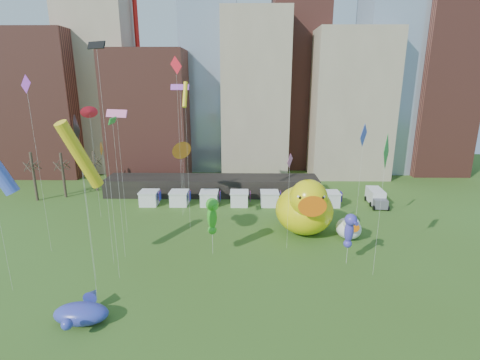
{
  "coord_description": "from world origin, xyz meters",
  "views": [
    {
      "loc": [
        1.87,
        -20.77,
        20.1
      ],
      "look_at": [
        1.48,
        8.45,
        12.0
      ],
      "focal_mm": 27.0,
      "sensor_mm": 36.0,
      "label": 1
    }
  ],
  "objects_px": {
    "seahorse_green": "(212,213)",
    "seahorse_purple": "(349,228)",
    "whale_inflatable": "(82,312)",
    "box_truck": "(376,197)",
    "small_duck": "(349,228)",
    "big_duck": "(305,207)"
  },
  "relations": [
    {
      "from": "big_duck",
      "to": "small_duck",
      "type": "distance_m",
      "value": 6.23
    },
    {
      "from": "seahorse_green",
      "to": "whale_inflatable",
      "type": "relative_size",
      "value": 1.17
    },
    {
      "from": "seahorse_purple",
      "to": "whale_inflatable",
      "type": "xyz_separation_m",
      "value": [
        -25.5,
        -10.52,
        -3.41
      ]
    },
    {
      "from": "small_duck",
      "to": "seahorse_green",
      "type": "relative_size",
      "value": 0.63
    },
    {
      "from": "big_duck",
      "to": "small_duck",
      "type": "height_order",
      "value": "big_duck"
    },
    {
      "from": "seahorse_green",
      "to": "whale_inflatable",
      "type": "bearing_deg",
      "value": -153.4
    },
    {
      "from": "whale_inflatable",
      "to": "box_truck",
      "type": "xyz_separation_m",
      "value": [
        35.84,
        30.88,
        0.34
      ]
    },
    {
      "from": "whale_inflatable",
      "to": "box_truck",
      "type": "relative_size",
      "value": 1.0
    },
    {
      "from": "whale_inflatable",
      "to": "box_truck",
      "type": "bearing_deg",
      "value": 41.03
    },
    {
      "from": "small_duck",
      "to": "whale_inflatable",
      "type": "height_order",
      "value": "small_duck"
    },
    {
      "from": "small_duck",
      "to": "whale_inflatable",
      "type": "distance_m",
      "value": 32.53
    },
    {
      "from": "big_duck",
      "to": "seahorse_green",
      "type": "xyz_separation_m",
      "value": [
        -11.85,
        -6.24,
        1.46
      ]
    },
    {
      "from": "whale_inflatable",
      "to": "seahorse_purple",
      "type": "bearing_deg",
      "value": 22.7
    },
    {
      "from": "box_truck",
      "to": "whale_inflatable",
      "type": "bearing_deg",
      "value": -136.32
    },
    {
      "from": "small_duck",
      "to": "box_truck",
      "type": "xyz_separation_m",
      "value": [
        8.28,
        13.62,
        -0.28
      ]
    },
    {
      "from": "box_truck",
      "to": "small_duck",
      "type": "bearing_deg",
      "value": -118.35
    },
    {
      "from": "seahorse_green",
      "to": "seahorse_purple",
      "type": "xyz_separation_m",
      "value": [
        15.39,
        -2.16,
        -0.84
      ]
    },
    {
      "from": "small_duck",
      "to": "whale_inflatable",
      "type": "relative_size",
      "value": 0.74
    },
    {
      "from": "small_duck",
      "to": "box_truck",
      "type": "bearing_deg",
      "value": 60.1
    },
    {
      "from": "seahorse_purple",
      "to": "seahorse_green",
      "type": "bearing_deg",
      "value": 150.8
    },
    {
      "from": "big_duck",
      "to": "small_duck",
      "type": "bearing_deg",
      "value": -16.69
    },
    {
      "from": "seahorse_purple",
      "to": "whale_inflatable",
      "type": "relative_size",
      "value": 1.0
    }
  ]
}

